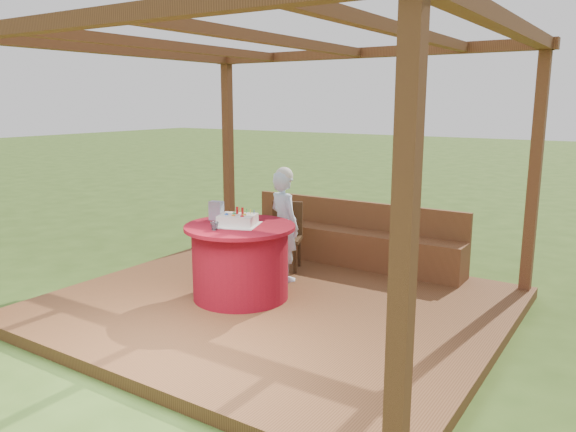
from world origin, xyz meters
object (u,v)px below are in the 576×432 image
object	(u,v)px
bench	(350,243)
birthday_cake	(238,220)
chair	(286,233)
table	(240,261)
elderly_woman	(284,223)
gift_bag	(216,211)
drinking_glass	(214,226)

from	to	relation	value
bench	birthday_cake	world-z (taller)	birthday_cake
chair	birthday_cake	bearing A→B (deg)	-81.45
table	chair	size ratio (longest dim) A/B	1.40
bench	elderly_woman	distance (m)	1.15
gift_bag	birthday_cake	bearing A→B (deg)	-24.91
drinking_glass	table	bearing A→B (deg)	77.36
elderly_woman	drinking_glass	size ratio (longest dim) A/B	14.92
birthday_cake	gift_bag	xyz separation A→B (m)	(-0.36, 0.08, 0.05)
elderly_woman	gift_bag	world-z (taller)	elderly_woman
chair	gift_bag	xyz separation A→B (m)	(-0.18, -1.12, 0.45)
bench	gift_bag	world-z (taller)	gift_bag
table	bench	bearing A→B (deg)	77.90
chair	drinking_glass	world-z (taller)	drinking_glass
elderly_woman	gift_bag	bearing A→B (deg)	-120.00
drinking_glass	elderly_woman	bearing A→B (deg)	84.26
elderly_woman	bench	bearing A→B (deg)	71.13
birthday_cake	drinking_glass	world-z (taller)	birthday_cake
gift_bag	drinking_glass	bearing A→B (deg)	-63.94
chair	drinking_glass	distance (m)	1.56
bench	drinking_glass	world-z (taller)	drinking_glass
table	chair	xyz separation A→B (m)	(-0.20, 1.19, 0.05)
birthday_cake	bench	bearing A→B (deg)	77.54
drinking_glass	birthday_cake	bearing A→B (deg)	79.48
bench	elderly_woman	bearing A→B (deg)	-108.87
table	gift_bag	world-z (taller)	gift_bag
table	chair	world-z (taller)	chair
bench	birthday_cake	distance (m)	1.96
birthday_cake	gift_bag	distance (m)	0.37
elderly_woman	drinking_glass	world-z (taller)	elderly_woman
elderly_woman	gift_bag	distance (m)	0.86
chair	elderly_woman	size ratio (longest dim) A/B	0.62
chair	elderly_woman	distance (m)	0.51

